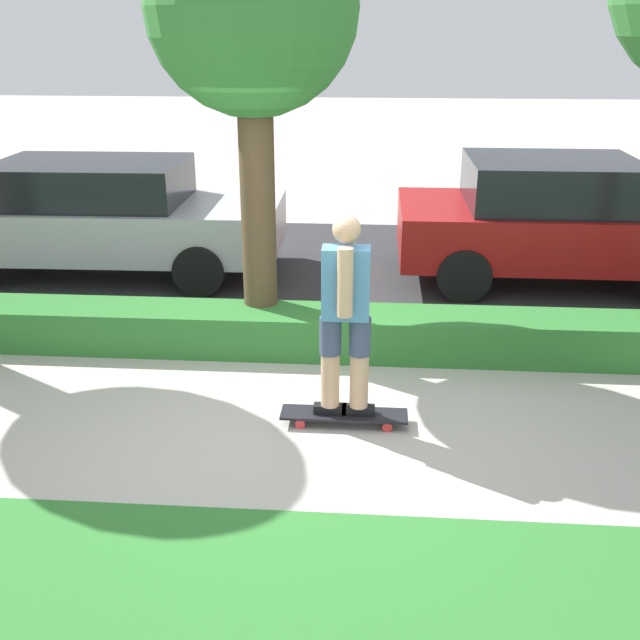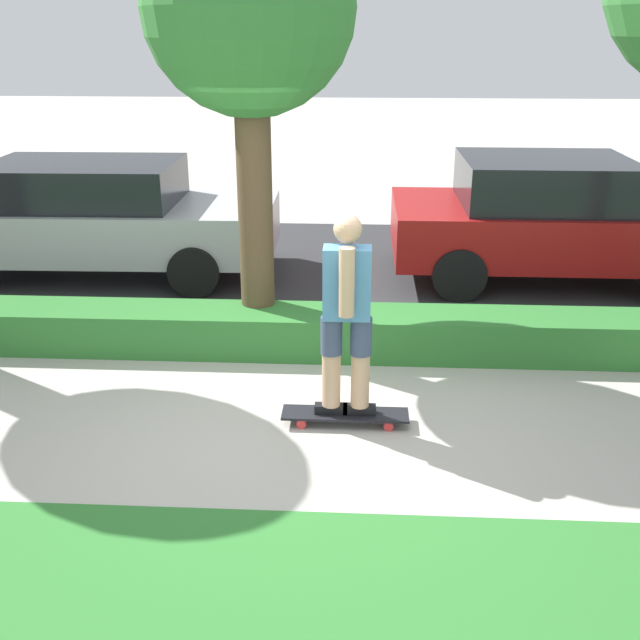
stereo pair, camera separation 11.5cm
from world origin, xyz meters
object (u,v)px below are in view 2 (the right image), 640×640
(skateboard, at_px, (345,415))
(skater_person, at_px, (347,312))
(tree_mid, at_px, (249,17))
(parked_car_middle, at_px, (548,218))
(parked_car_front, at_px, (95,216))

(skateboard, xyz_separation_m, skater_person, (0.00, 0.00, 0.87))
(tree_mid, distance_m, parked_car_middle, 4.59)
(skateboard, relative_size, tree_mid, 0.25)
(tree_mid, relative_size, parked_car_middle, 1.06)
(skateboard, xyz_separation_m, tree_mid, (-0.90, 1.62, 2.96))
(parked_car_middle, bearing_deg, tree_mid, -145.35)
(tree_mid, bearing_deg, parked_car_front, 137.38)
(skateboard, distance_m, tree_mid, 3.49)
(skater_person, bearing_deg, skateboard, -90.00)
(tree_mid, bearing_deg, skater_person, -60.91)
(tree_mid, height_order, parked_car_middle, tree_mid)
(tree_mid, xyz_separation_m, parked_car_front, (-2.34, 2.15, -2.30))
(skater_person, bearing_deg, parked_car_front, 130.67)
(skater_person, xyz_separation_m, parked_car_middle, (2.39, 3.88, -0.18))
(skater_person, distance_m, parked_car_middle, 4.56)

